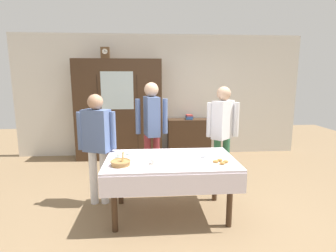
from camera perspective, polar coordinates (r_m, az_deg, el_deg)
name	(u,v)px	position (r m, az deg, el deg)	size (l,w,h in m)	color
ground_plane	(169,206)	(3.87, 0.24, -16.89)	(12.00, 12.00, 0.00)	#846B4C
back_wall	(160,96)	(6.09, -1.76, 6.46)	(6.40, 0.10, 2.70)	silver
dining_table	(171,168)	(3.39, 0.56, -8.92)	(1.63, 0.99, 0.76)	#3D2819
wall_cabinet	(119,110)	(5.85, -10.46, 3.41)	(1.83, 0.46, 2.15)	#3D2819
mantel_clock	(105,53)	(5.86, -13.34, 15.01)	(0.18, 0.11, 0.24)	brown
bookshelf_low	(189,138)	(6.05, 4.52, -2.48)	(0.96, 0.35, 0.85)	#3D2819
book_stack	(189,117)	(5.97, 4.59, 1.92)	(0.18, 0.23, 0.10)	#2D5184
tea_cup_near_right	(130,153)	(3.58, -8.07, -5.73)	(0.13, 0.13, 0.06)	silver
tea_cup_mid_right	(154,162)	(3.18, -3.04, -7.74)	(0.13, 0.13, 0.06)	white
tea_cup_far_right	(119,156)	(3.47, -10.40, -6.36)	(0.13, 0.13, 0.06)	silver
tea_cup_front_edge	(206,156)	(3.46, 8.16, -6.31)	(0.13, 0.13, 0.06)	white
bread_basket	(121,163)	(3.19, -10.13, -7.73)	(0.24, 0.24, 0.16)	#9E7542
pastry_plate	(221,163)	(3.26, 11.26, -7.73)	(0.28, 0.28, 0.05)	white
spoon_center	(181,163)	(3.22, 2.82, -7.99)	(0.12, 0.02, 0.01)	silver
spoon_back_edge	(178,155)	(3.55, 2.16, -6.19)	(0.12, 0.02, 0.01)	silver
spoon_far_left	(202,153)	(3.65, 7.29, -5.79)	(0.12, 0.02, 0.01)	silver
person_beside_shelf	(97,139)	(3.77, -15.00, -2.74)	(0.52, 0.32, 1.55)	silver
person_by_cabinet	(152,124)	(4.29, -3.51, 0.53)	(0.52, 0.39, 1.70)	#933338
person_near_right_end	(223,127)	(4.31, 11.64, -0.20)	(0.52, 0.39, 1.63)	#33704C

